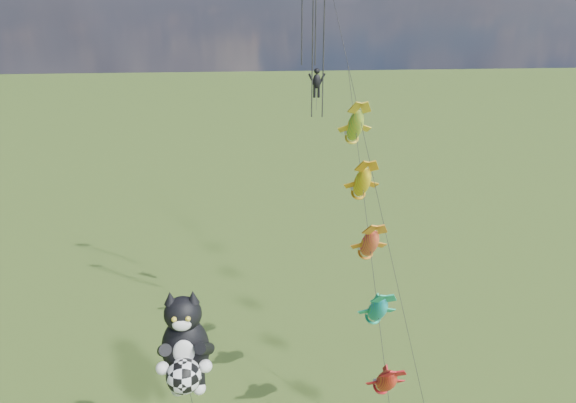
{
  "coord_description": "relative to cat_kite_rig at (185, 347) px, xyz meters",
  "views": [
    {
      "loc": [
        2.3,
        -22.65,
        22.78
      ],
      "look_at": [
        4.83,
        8.08,
        11.19
      ],
      "focal_mm": 35.0,
      "sensor_mm": 36.0,
      "label": 1
    }
  ],
  "objects": [
    {
      "name": "parafoil_rig",
      "position": [
        7.68,
        12.15,
        11.76
      ],
      "size": [
        5.76,
        16.86,
        27.88
      ],
      "rotation": [
        0.0,
        0.0,
        0.38
      ],
      "color": "brown",
      "rests_on": "ground"
    },
    {
      "name": "fish_windsock_rig",
      "position": [
        9.36,
        3.7,
        3.19
      ],
      "size": [
        1.15,
        15.97,
        18.69
      ],
      "rotation": [
        0.0,
        0.0,
        0.35
      ],
      "color": "brown",
      "rests_on": "ground"
    },
    {
      "name": "cat_kite_rig",
      "position": [
        0.0,
        0.0,
        0.0
      ],
      "size": [
        2.79,
        4.2,
        10.14
      ],
      "rotation": [
        0.0,
        0.0,
        0.41
      ],
      "color": "brown",
      "rests_on": "ground"
    }
  ]
}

